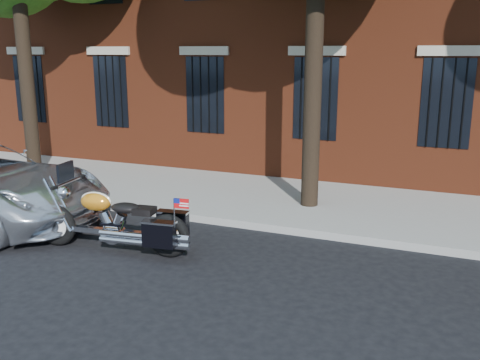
% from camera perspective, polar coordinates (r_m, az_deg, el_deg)
% --- Properties ---
extents(ground, '(120.00, 120.00, 0.00)m').
position_cam_1_polar(ground, '(9.12, -0.60, -7.94)').
color(ground, black).
rests_on(ground, ground).
extents(curb, '(40.00, 0.16, 0.15)m').
position_cam_1_polar(curb, '(10.30, 2.43, -4.93)').
color(curb, gray).
rests_on(curb, ground).
extents(sidewalk, '(40.00, 3.60, 0.15)m').
position_cam_1_polar(sidewalk, '(12.00, 5.53, -2.27)').
color(sidewalk, gray).
rests_on(sidewalk, ground).
extents(motorcycle, '(3.01, 1.06, 1.51)m').
position_cam_1_polar(motorcycle, '(9.27, -12.87, -4.58)').
color(motorcycle, black).
rests_on(motorcycle, ground).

